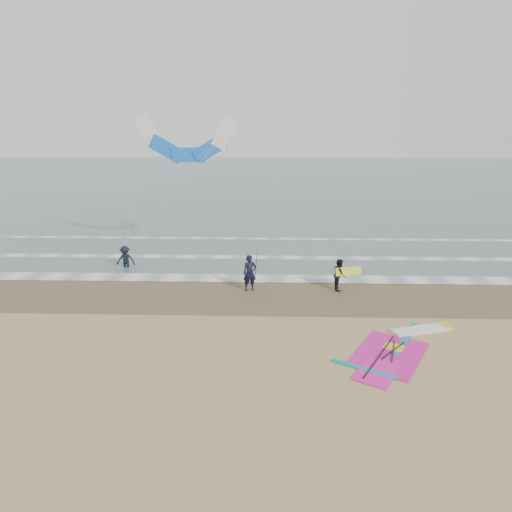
{
  "coord_description": "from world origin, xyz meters",
  "views": [
    {
      "loc": [
        -1.34,
        -14.13,
        7.92
      ],
      "look_at": [
        -1.92,
        5.0,
        2.2
      ],
      "focal_mm": 32.0,
      "sensor_mm": 36.0,
      "label": 1
    }
  ],
  "objects_px": {
    "person_walking": "(339,274)",
    "windsurf_rig": "(400,347)",
    "person_standing": "(250,273)",
    "surf_kite": "(188,144)",
    "person_wading": "(125,254)"
  },
  "relations": [
    {
      "from": "windsurf_rig",
      "to": "person_walking",
      "type": "distance_m",
      "value": 6.11
    },
    {
      "from": "person_walking",
      "to": "person_wading",
      "type": "height_order",
      "value": "person_wading"
    },
    {
      "from": "person_walking",
      "to": "surf_kite",
      "type": "xyz_separation_m",
      "value": [
        -8.06,
        5.46,
        5.85
      ]
    },
    {
      "from": "windsurf_rig",
      "to": "person_wading",
      "type": "bearing_deg",
      "value": 144.89
    },
    {
      "from": "person_wading",
      "to": "person_walking",
      "type": "bearing_deg",
      "value": -15.56
    },
    {
      "from": "person_walking",
      "to": "windsurf_rig",
      "type": "bearing_deg",
      "value": -165.33
    },
    {
      "from": "person_standing",
      "to": "surf_kite",
      "type": "xyz_separation_m",
      "value": [
        -3.74,
        5.71,
        5.74
      ]
    },
    {
      "from": "windsurf_rig",
      "to": "person_wading",
      "type": "relative_size",
      "value": 3.18
    },
    {
      "from": "person_standing",
      "to": "person_wading",
      "type": "relative_size",
      "value": 1.09
    },
    {
      "from": "person_wading",
      "to": "windsurf_rig",
      "type": "bearing_deg",
      "value": -35.72
    },
    {
      "from": "person_walking",
      "to": "person_standing",
      "type": "bearing_deg",
      "value": 94.99
    },
    {
      "from": "person_walking",
      "to": "surf_kite",
      "type": "height_order",
      "value": "surf_kite"
    },
    {
      "from": "person_standing",
      "to": "surf_kite",
      "type": "relative_size",
      "value": 0.24
    },
    {
      "from": "windsurf_rig",
      "to": "person_standing",
      "type": "height_order",
      "value": "person_standing"
    },
    {
      "from": "person_standing",
      "to": "person_walking",
      "type": "bearing_deg",
      "value": -12.31
    }
  ]
}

